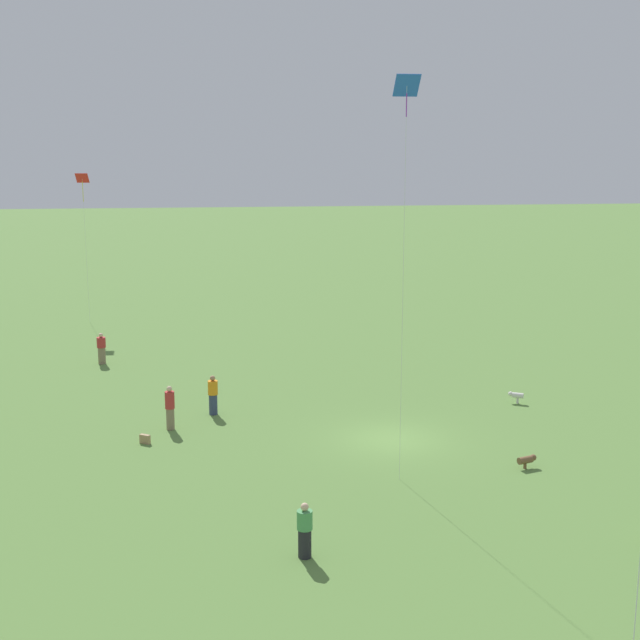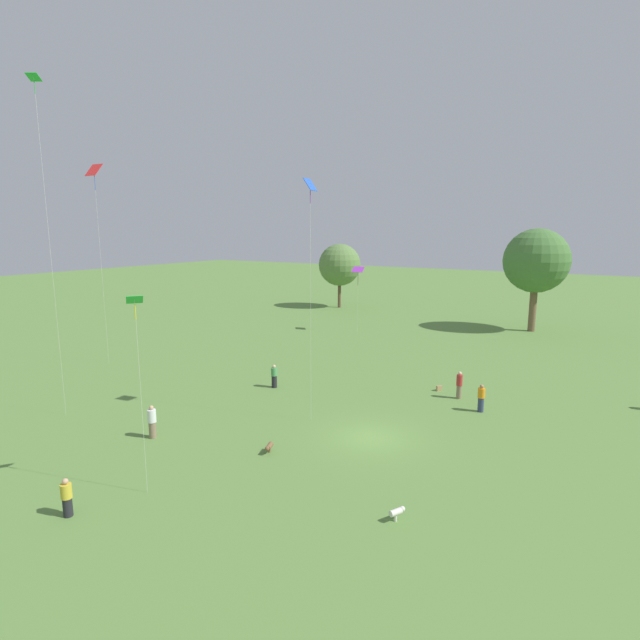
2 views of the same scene
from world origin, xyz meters
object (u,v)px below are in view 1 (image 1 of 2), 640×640
object	(u,v)px
person_0	(213,395)
person_1	(170,408)
person_4	(102,349)
dog_1	(516,395)
dog_0	(527,460)
kite_1	(83,185)
kite_0	(406,108)
picnic_bag_0	(145,439)
person_3	(305,531)

from	to	relation	value
person_0	person_1	bearing A→B (deg)	37.54
person_4	dog_1	xyz separation A→B (m)	(-9.58, -19.95, -0.45)
person_1	dog_1	xyz separation A→B (m)	(1.97, -15.70, -0.57)
person_1	dog_0	size ratio (longest dim) A/B	2.41
kite_1	person_4	bearing A→B (deg)	151.26
kite_0	dog_1	bearing A→B (deg)	-89.69
person_1	picnic_bag_0	size ratio (longest dim) A/B	4.12
dog_0	picnic_bag_0	distance (m)	15.01
kite_0	dog_0	size ratio (longest dim) A/B	17.96
kite_0	kite_1	size ratio (longest dim) A/B	1.45
kite_0	dog_0	xyz separation A→B (m)	(0.54, -4.95, -12.74)
kite_0	dog_0	distance (m)	13.68
kite_0	dog_1	xyz separation A→B (m)	(8.52, -7.21, -12.69)
person_0	person_3	bearing A→B (deg)	92.05
person_3	dog_1	bearing A→B (deg)	109.45
person_0	kite_0	bearing A→B (deg)	119.56
kite_0	dog_1	distance (m)	16.90
person_3	picnic_bag_0	size ratio (longest dim) A/B	3.70
kite_1	dog_0	distance (m)	36.07
person_3	picnic_bag_0	xyz separation A→B (m)	(10.52, 5.45, -0.64)
dog_0	picnic_bag_0	world-z (taller)	dog_0
person_0	kite_0	xyz separation A→B (m)	(-8.43, -6.70, 12.19)
dog_0	picnic_bag_0	size ratio (longest dim) A/B	1.71
person_4	picnic_bag_0	world-z (taller)	person_4
person_1	person_4	distance (m)	12.31
person_0	kite_1	xyz separation A→B (m)	(20.93, 8.23, 8.16)
person_4	picnic_bag_0	size ratio (longest dim) A/B	3.70
person_4	kite_0	size ratio (longest dim) A/B	0.12
dog_1	picnic_bag_0	size ratio (longest dim) A/B	1.51
person_3	dog_1	world-z (taller)	person_3
person_1	dog_0	bearing A→B (deg)	172.08
person_0	kite_0	world-z (taller)	kite_0
kite_1	picnic_bag_0	distance (m)	26.60
dog_0	dog_1	bearing A→B (deg)	144.73
person_3	dog_1	distance (m)	18.05
person_3	person_1	bearing A→B (deg)	168.08
dog_1	picnic_bag_0	distance (m)	17.02
person_0	picnic_bag_0	size ratio (longest dim) A/B	3.87
person_4	dog_0	world-z (taller)	person_4
person_4	kite_0	world-z (taller)	kite_0
person_0	dog_0	distance (m)	14.08
person_1	picnic_bag_0	world-z (taller)	person_1
person_1	kite_1	distance (m)	25.04
person_1	kite_0	bearing A→B (deg)	158.53
person_1	kite_1	world-z (taller)	kite_1
dog_1	kite_0	bearing A→B (deg)	167.58
person_3	dog_1	xyz separation A→B (m)	(14.16, -11.18, -0.45)
person_3	person_0	bearing A→B (deg)	158.73
person_4	person_0	bearing A→B (deg)	-117.28
kite_1	person_0	bearing A→B (deg)	161.73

